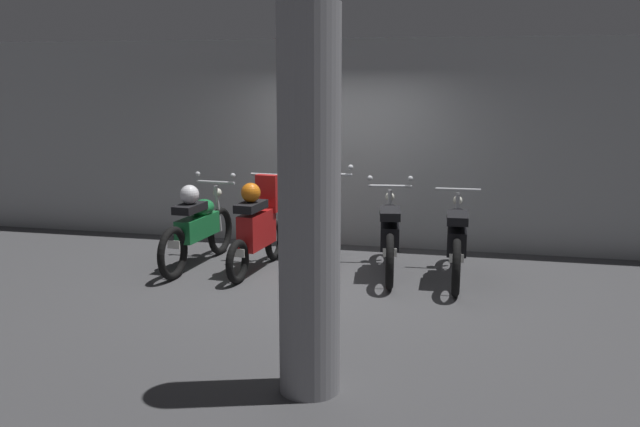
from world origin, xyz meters
TOP-DOWN VIEW (x-y plane):
  - ground_plane at (0.00, 0.00)m, footprint 80.00×80.00m
  - back_wall at (0.00, 1.88)m, footprint 16.00×0.30m
  - motorbike_slot_0 at (-1.63, 0.19)m, footprint 0.59×1.95m
  - motorbike_slot_1 at (-0.81, 0.14)m, footprint 0.56×1.68m
  - motorbike_slot_2 at (-0.00, 0.37)m, footprint 0.59×1.68m
  - motorbike_slot_3 at (0.81, 0.39)m, footprint 0.59×1.94m
  - motorbike_slot_4 at (1.63, 0.31)m, footprint 0.56×1.95m
  - support_pillar at (0.64, -3.04)m, footprint 0.47×0.47m

SIDE VIEW (x-z plane):
  - ground_plane at x=0.00m, z-range 0.00..0.00m
  - motorbike_slot_4 at x=1.63m, z-range -0.03..1.01m
  - motorbike_slot_3 at x=0.81m, z-range -0.08..1.07m
  - motorbike_slot_0 at x=-1.63m, z-range -0.05..1.10m
  - motorbike_slot_1 at x=-0.81m, z-range -0.02..1.15m
  - motorbike_slot_2 at x=0.00m, z-range -0.08..1.21m
  - back_wall at x=0.00m, z-range 0.00..2.93m
  - support_pillar at x=0.64m, z-range 0.00..2.93m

